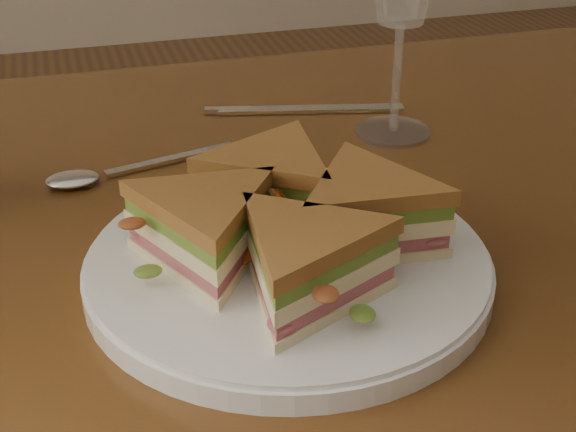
% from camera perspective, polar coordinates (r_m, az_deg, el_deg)
% --- Properties ---
extents(table, '(1.20, 0.80, 0.75)m').
position_cam_1_polar(table, '(0.73, -0.23, -6.11)').
color(table, '#3C210D').
rests_on(table, ground).
extents(plate, '(0.29, 0.29, 0.02)m').
position_cam_1_polar(plate, '(0.58, 0.00, -3.61)').
color(plate, white).
rests_on(plate, table).
extents(sandwich_wedges, '(0.25, 0.25, 0.06)m').
position_cam_1_polar(sandwich_wedges, '(0.56, 0.00, -0.44)').
color(sandwich_wedges, beige).
rests_on(sandwich_wedges, plate).
extents(crisps_mound, '(0.09, 0.09, 0.05)m').
position_cam_1_polar(crisps_mound, '(0.57, 0.00, -0.80)').
color(crisps_mound, '#CC591A').
rests_on(crisps_mound, plate).
extents(spoon, '(0.18, 0.06, 0.01)m').
position_cam_1_polar(spoon, '(0.74, -13.37, 2.85)').
color(spoon, silver).
rests_on(spoon, table).
extents(knife, '(0.21, 0.06, 0.00)m').
position_cam_1_polar(knife, '(0.87, 0.70, 7.52)').
color(knife, silver).
rests_on(knife, table).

